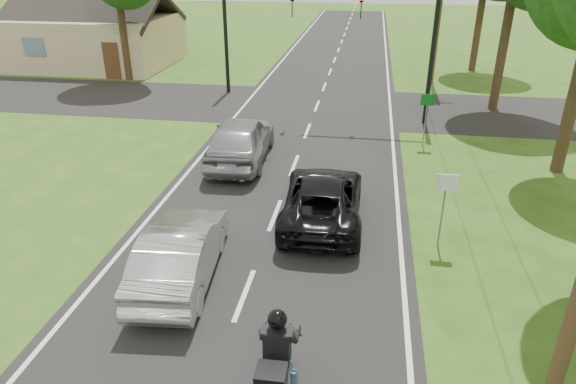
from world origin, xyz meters
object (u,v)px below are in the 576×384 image
object	(u,v)px
traffic_signal	(391,29)
sign_white	(445,193)
silver_suv	(241,139)
sign_green	(427,107)
dark_suv	(323,198)
motorcycle_rider	(277,373)
silver_sedan	(181,252)

from	to	relation	value
traffic_signal	sign_white	size ratio (longest dim) A/B	3.00
silver_suv	traffic_signal	xyz separation A→B (m)	(5.40, 5.84, 3.26)
silver_suv	sign_green	world-z (taller)	sign_green
sign_white	sign_green	world-z (taller)	same
dark_suv	traffic_signal	size ratio (longest dim) A/B	0.77
sign_white	traffic_signal	bearing A→B (deg)	97.05
motorcycle_rider	sign_white	bearing A→B (deg)	60.31
traffic_signal	motorcycle_rider	bearing A→B (deg)	-96.69
motorcycle_rider	sign_white	size ratio (longest dim) A/B	1.14
traffic_signal	sign_green	bearing A→B (deg)	-62.62
dark_suv	sign_green	size ratio (longest dim) A/B	2.30
silver_sedan	sign_white	size ratio (longest dim) A/B	2.08
sign_white	sign_green	size ratio (longest dim) A/B	1.00
motorcycle_rider	sign_green	bearing A→B (deg)	75.13
silver_sedan	silver_suv	xyz separation A→B (m)	(-0.41, 7.72, 0.14)
silver_sedan	silver_suv	world-z (taller)	silver_suv
silver_suv	dark_suv	bearing A→B (deg)	127.38
motorcycle_rider	dark_suv	xyz separation A→B (m)	(0.10, 7.08, -0.13)
silver_suv	motorcycle_rider	bearing A→B (deg)	104.13
silver_sedan	traffic_signal	xyz separation A→B (m)	(4.99, 13.57, 3.40)
motorcycle_rider	traffic_signal	xyz separation A→B (m)	(2.00, 17.08, 3.32)
silver_sedan	silver_suv	size ratio (longest dim) A/B	0.87
motorcycle_rider	silver_sedan	world-z (taller)	motorcycle_rider
silver_sedan	sign_green	distance (m)	12.45
dark_suv	silver_sedan	distance (m)	4.72
silver_sedan	sign_white	bearing A→B (deg)	-163.50
silver_sedan	sign_green	world-z (taller)	sign_green
motorcycle_rider	dark_suv	size ratio (longest dim) A/B	0.49
dark_suv	motorcycle_rider	bearing A→B (deg)	87.39
silver_sedan	motorcycle_rider	bearing A→B (deg)	124.97
silver_suv	traffic_signal	world-z (taller)	traffic_signal
dark_suv	traffic_signal	distance (m)	10.74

